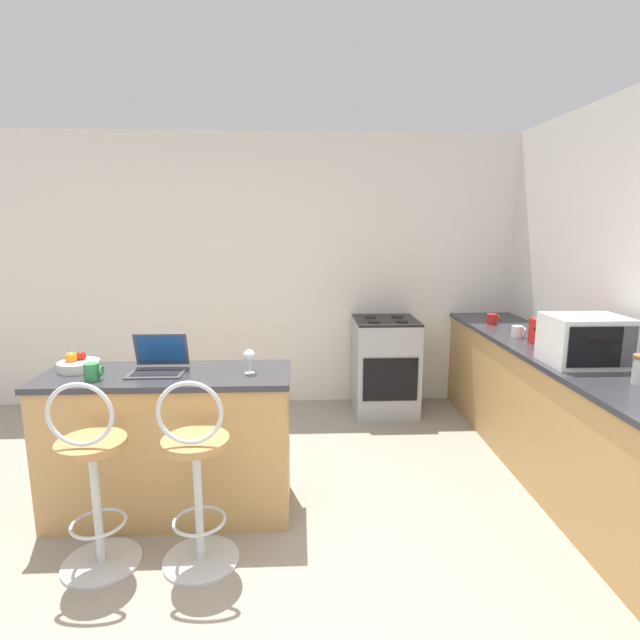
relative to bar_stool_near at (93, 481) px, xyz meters
The scene contains 15 objects.
ground_plane 0.90m from the bar_stool_near, 23.35° to the right, with size 20.00×20.00×0.00m, color gray.
wall_back 2.71m from the bar_stool_near, 74.23° to the left, with size 12.00×0.06×2.60m.
breakfast_bar 0.57m from the bar_stool_near, 62.99° to the left, with size 1.46×0.54×0.89m.
counter_right 2.96m from the bar_stool_near, 16.19° to the left, with size 0.61×3.29×0.89m.
bar_stool_near is the anchor object (origin of this frame).
bar_stool_far 0.52m from the bar_stool_near, ahead, with size 0.40×0.40×1.02m.
laptop 0.74m from the bar_stool_near, 68.89° to the left, with size 0.32×0.26×0.22m.
microwave 2.93m from the bar_stool_near, 11.79° to the left, with size 0.46×0.36×0.31m.
toaster 3.06m from the bar_stool_near, 20.38° to the left, with size 0.21×0.28×0.19m.
stove_range 2.83m from the bar_stool_near, 49.25° to the left, with size 0.57×0.59×0.90m.
fruit_bowl 0.79m from the bar_stool_near, 115.73° to the left, with size 0.24×0.24×0.11m.
mug_white 3.08m from the bar_stool_near, 26.21° to the left, with size 0.10×0.08×0.09m.
wine_glass_tall 1.02m from the bar_stool_near, 32.23° to the left, with size 0.07×0.07×0.15m.
mug_red 3.35m from the bar_stool_near, 34.50° to the left, with size 0.10×0.09×0.09m.
mug_green 0.61m from the bar_stool_near, 107.19° to the left, with size 0.10×0.08×0.10m.
Camera 1 is at (0.34, -2.05, 1.75)m, focal length 28.00 mm.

